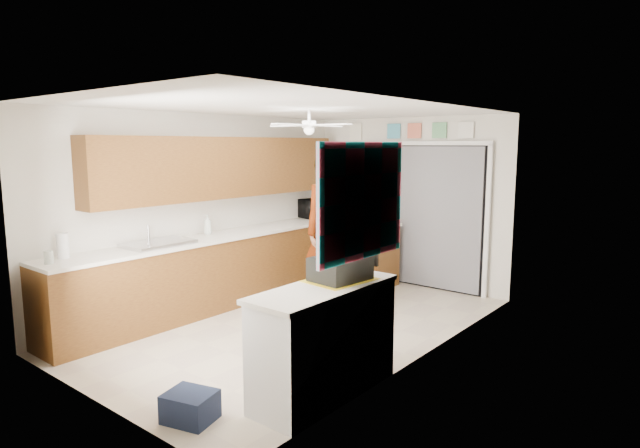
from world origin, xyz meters
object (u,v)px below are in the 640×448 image
Objects in this scene: suitcase at (340,268)px; cardboard_box at (296,367)px; microwave at (318,208)px; dog at (335,286)px; soap_bottle at (208,224)px; man at (331,231)px; paper_towel_roll at (63,246)px; navy_crate at (190,407)px.

cardboard_box is (-0.32, -0.22, -0.92)m from suitcase.
dog is at bearing -117.69° from microwave.
soap_bottle is 0.13× the size of man.
paper_towel_roll is 0.72× the size of navy_crate.
microwave is 0.27× the size of man.
navy_crate is 0.18× the size of man.
soap_bottle is at bearing -120.72° from dog.
paper_towel_roll is 0.13× the size of man.
man reaches higher than soap_bottle.
cardboard_box is at bearing -126.08° from man.
dog is at bearing 134.98° from suitcase.
suitcase is 0.91× the size of dog.
microwave is 2.14m from soap_bottle.
paper_towel_roll is 0.65× the size of cardboard_box.
dog is at bearing 44.53° from soap_bottle.
man reaches higher than dog.
dog reaches higher than cardboard_box.
microwave reaches higher than navy_crate.
microwave is 2.08× the size of soap_bottle.
paper_towel_roll reaches higher than soap_bottle.
man reaches higher than suitcase.
cardboard_box is at bearing -22.81° from soap_bottle.
navy_crate is (2.26, -0.17, -0.96)m from paper_towel_roll.
man is (-0.95, 2.97, 0.90)m from navy_crate.
paper_towel_roll is 0.55× the size of suitcase.
paper_towel_roll is (-0.10, -4.03, -0.02)m from microwave.
navy_crate is at bearing -4.19° from paper_towel_roll.
navy_crate is at bearing -42.17° from soap_bottle.
man is (1.33, 0.91, -0.06)m from soap_bottle.
soap_bottle is at bearing 170.19° from suitcase.
suitcase is at bearing -116.17° from man.
cardboard_box is 1.11× the size of navy_crate.
man reaches higher than paper_towel_roll.
dog is (1.19, 1.17, -0.86)m from soap_bottle.
soap_bottle is 0.50× the size of dog.
man is (-1.13, 1.94, 0.88)m from cardboard_box.
soap_bottle is at bearing -168.96° from microwave.
man is (-1.45, 1.72, -0.03)m from suitcase.
man is at bearing -121.23° from microwave.
man reaches higher than cardboard_box.
cardboard_box is (2.33, -3.17, -0.96)m from microwave.
dog is (-1.08, 3.24, 0.10)m from navy_crate.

